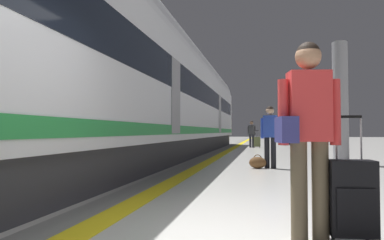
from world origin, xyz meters
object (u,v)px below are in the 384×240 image
at_px(suitcase_mid, 257,142).
at_px(passenger_mid, 252,132).
at_px(rolling_suitcase_foreground, 352,198).
at_px(suitcase_far, 288,140).
at_px(platform_pillar, 340,105).
at_px(duffel_bag_near, 258,163).
at_px(passenger_far, 283,132).
at_px(passenger_near, 270,132).
at_px(high_speed_train, 168,93).
at_px(traveller_foreground, 307,125).

bearing_deg(suitcase_mid, passenger_mid, 149.68).
xyz_separation_m(rolling_suitcase_foreground, suitcase_far, (0.91, 21.16, -0.04)).
distance_m(suitcase_far, platform_pillar, 13.64).
bearing_deg(duffel_bag_near, suitcase_mid, 91.03).
height_order(rolling_suitcase_foreground, passenger_far, passenger_far).
bearing_deg(suitcase_far, passenger_near, -95.58).
relative_size(rolling_suitcase_foreground, passenger_mid, 0.69).
xyz_separation_m(passenger_mid, suitcase_far, (2.33, 3.53, -0.58)).
bearing_deg(passenger_near, duffel_bag_near, -161.53).
distance_m(duffel_bag_near, platform_pillar, 3.33).
relative_size(high_speed_train, traveller_foreground, 16.23).
bearing_deg(traveller_foreground, platform_pillar, 76.34).
distance_m(traveller_foreground, passenger_near, 6.02).
bearing_deg(rolling_suitcase_foreground, suitcase_far, 87.53).
xyz_separation_m(rolling_suitcase_foreground, passenger_far, (0.59, 21.27, 0.56)).
distance_m(suitcase_mid, suitcase_far, 4.23).
distance_m(high_speed_train, rolling_suitcase_foreground, 11.31).
bearing_deg(traveller_foreground, high_speed_train, 112.13).
xyz_separation_m(traveller_foreground, passenger_far, (0.95, 21.31, -0.07)).
relative_size(rolling_suitcase_foreground, platform_pillar, 0.31).
bearing_deg(suitcase_mid, passenger_near, -87.36).
height_order(traveller_foreground, suitcase_mid, traveller_foreground).
height_order(duffel_bag_near, platform_pillar, platform_pillar).
bearing_deg(rolling_suitcase_foreground, duffel_bag_near, 98.63).
xyz_separation_m(high_speed_train, suitcase_mid, (3.41, 7.29, -2.15)).
distance_m(high_speed_train, traveller_foreground, 11.10).
relative_size(traveller_foreground, passenger_mid, 1.10).
distance_m(traveller_foreground, platform_pillar, 7.89).
bearing_deg(duffel_bag_near, passenger_mid, 92.58).
xyz_separation_m(high_speed_train, traveller_foreground, (4.14, -10.19, -1.49)).
distance_m(traveller_foreground, passenger_mid, 17.70).
bearing_deg(duffel_bag_near, passenger_far, 84.52).
height_order(high_speed_train, duffel_bag_near, high_speed_train).
relative_size(passenger_mid, passenger_far, 1.00).
bearing_deg(duffel_bag_near, traveller_foreground, -84.91).
bearing_deg(traveller_foreground, suitcase_mid, 92.41).
xyz_separation_m(high_speed_train, passenger_mid, (3.09, 7.48, -1.58)).
bearing_deg(passenger_mid, rolling_suitcase_foreground, -85.39).
bearing_deg(passenger_mid, duffel_bag_near, -87.42).
bearing_deg(passenger_mid, high_speed_train, -112.42).
height_order(high_speed_train, rolling_suitcase_foreground, high_speed_train).
xyz_separation_m(passenger_mid, platform_pillar, (2.91, -10.03, 0.80)).
xyz_separation_m(rolling_suitcase_foreground, suitcase_mid, (-1.10, 17.44, -0.04)).
height_order(traveller_foreground, duffel_bag_near, traveller_foreground).
bearing_deg(suitcase_mid, high_speed_train, -115.04).
bearing_deg(high_speed_train, suitcase_mid, 64.96).
distance_m(suitcase_mid, platform_pillar, 10.27).
relative_size(passenger_mid, suitcase_far, 1.55).
relative_size(traveller_foreground, platform_pillar, 0.49).
relative_size(rolling_suitcase_foreground, suitcase_mid, 1.07).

